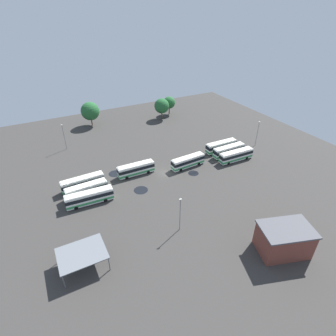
{
  "coord_description": "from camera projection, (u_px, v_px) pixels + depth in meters",
  "views": [
    {
      "loc": [
        31.62,
        61.48,
        45.13
      ],
      "look_at": [
        -1.08,
        -0.06,
        1.57
      ],
      "focal_mm": 28.88,
      "sensor_mm": 36.0,
      "label": 1
    }
  ],
  "objects": [
    {
      "name": "tree_east_edge",
      "position": [
        162.0,
        106.0,
        117.41
      ],
      "size": [
        6.44,
        6.44,
        9.05
      ],
      "color": "brown",
      "rests_on": "ground_plane"
    },
    {
      "name": "bus_row0_slot2",
      "position": [
        236.0,
        155.0,
        88.15
      ],
      "size": [
        12.16,
        2.79,
        3.59
      ],
      "color": "silver",
      "rests_on": "ground_plane"
    },
    {
      "name": "lamp_post_near_entrance",
      "position": [
        64.0,
        136.0,
        93.34
      ],
      "size": [
        0.56,
        0.28,
        9.28
      ],
      "color": "slate",
      "rests_on": "ground_plane"
    },
    {
      "name": "bus_row0_slot1",
      "position": [
        229.0,
        150.0,
        91.04
      ],
      "size": [
        11.71,
        2.65,
        3.59
      ],
      "color": "silver",
      "rests_on": "ground_plane"
    },
    {
      "name": "depot_building",
      "position": [
        284.0,
        240.0,
        55.53
      ],
      "size": [
        12.23,
        10.02,
        6.35
      ],
      "color": "brown",
      "rests_on": "ground_plane"
    },
    {
      "name": "maintenance_shelter",
      "position": [
        82.0,
        254.0,
        52.02
      ],
      "size": [
        9.12,
        7.2,
        3.71
      ],
      "color": "slate",
      "rests_on": "ground_plane"
    },
    {
      "name": "bus_row3_slot1",
      "position": [
        87.0,
        190.0,
        72.19
      ],
      "size": [
        11.15,
        2.95,
        3.59
      ],
      "color": "silver",
      "rests_on": "ground_plane"
    },
    {
      "name": "lamp_post_mid_lot",
      "position": [
        257.0,
        133.0,
        95.6
      ],
      "size": [
        0.56,
        0.28,
        9.3
      ],
      "color": "slate",
      "rests_on": "ground_plane"
    },
    {
      "name": "lamp_post_far_corner",
      "position": [
        180.0,
        213.0,
        59.84
      ],
      "size": [
        0.56,
        0.28,
        8.92
      ],
      "color": "slate",
      "rests_on": "ground_plane"
    },
    {
      "name": "bus_row1_slot1",
      "position": [
        188.0,
        162.0,
        84.85
      ],
      "size": [
        11.35,
        3.18,
        3.59
      ],
      "color": "silver",
      "rests_on": "ground_plane"
    },
    {
      "name": "ground_plane",
      "position": [
        165.0,
        173.0,
        82.54
      ],
      "size": [
        126.9,
        126.9,
        0.0
      ],
      "primitive_type": "plane",
      "color": "#383533"
    },
    {
      "name": "tree_north_edge",
      "position": [
        90.0,
        111.0,
        110.7
      ],
      "size": [
        7.46,
        7.46,
        9.99
      ],
      "color": "brown",
      "rests_on": "ground_plane"
    },
    {
      "name": "puddle_between_rows",
      "position": [
        141.0,
        190.0,
        75.25
      ],
      "size": [
        3.96,
        3.96,
        0.01
      ],
      "primitive_type": "cylinder",
      "color": "black",
      "rests_on": "ground_plane"
    },
    {
      "name": "bus_row3_slot0",
      "position": [
        83.0,
        183.0,
        75.07
      ],
      "size": [
        11.85,
        2.88,
        3.59
      ],
      "color": "silver",
      "rests_on": "ground_plane"
    },
    {
      "name": "puddle_back_corner",
      "position": [
        193.0,
        173.0,
        82.58
      ],
      "size": [
        3.21,
        3.21,
        0.01
      ],
      "primitive_type": "cylinder",
      "color": "black",
      "rests_on": "ground_plane"
    },
    {
      "name": "tree_northeast",
      "position": [
        169.0,
        103.0,
        122.45
      ],
      "size": [
        5.4,
        5.4,
        8.14
      ],
      "color": "brown",
      "rests_on": "ground_plane"
    },
    {
      "name": "bus_row0_slot0",
      "position": [
        221.0,
        146.0,
        93.72
      ],
      "size": [
        11.62,
        2.69,
        3.59
      ],
      "color": "silver",
      "rests_on": "ground_plane"
    },
    {
      "name": "puddle_centre_drain",
      "position": [
        115.0,
        174.0,
        82.39
      ],
      "size": [
        3.88,
        3.88,
        0.01
      ],
      "primitive_type": "cylinder",
      "color": "black",
      "rests_on": "ground_plane"
    },
    {
      "name": "bus_row2_slot0",
      "position": [
        136.0,
        169.0,
        81.06
      ],
      "size": [
        11.26,
        2.71,
        3.59
      ],
      "color": "silver",
      "rests_on": "ground_plane"
    },
    {
      "name": "bus_row3_slot2",
      "position": [
        89.0,
        197.0,
        69.5
      ],
      "size": [
        12.24,
        3.23,
        3.59
      ],
      "color": "silver",
      "rests_on": "ground_plane"
    }
  ]
}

